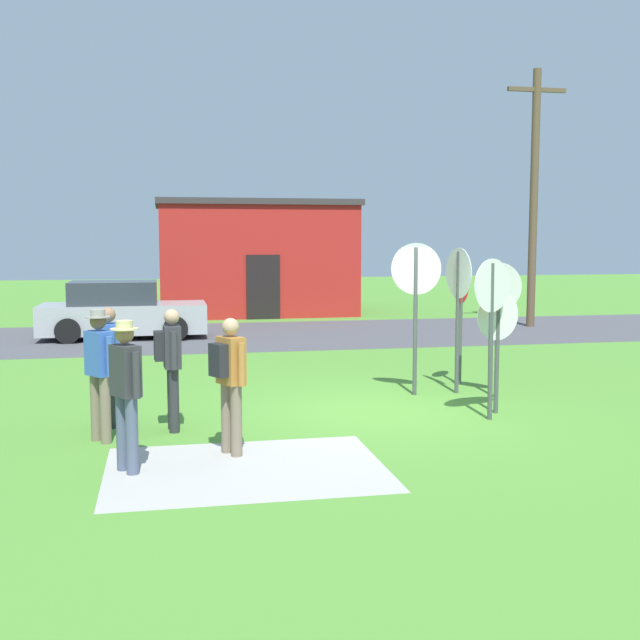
{
  "coord_description": "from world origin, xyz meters",
  "views": [
    {
      "loc": [
        -3.08,
        -11.39,
        2.66
      ],
      "look_at": [
        -0.54,
        1.23,
        1.3
      ],
      "focal_mm": 43.95,
      "sensor_mm": 36.0,
      "label": 1
    }
  ],
  "objects_px": {
    "stop_sign_nearest": "(498,305)",
    "person_in_dark_shirt": "(99,367)",
    "utility_pole": "(534,194)",
    "stop_sign_leaning_right": "(458,293)",
    "stop_sign_far_back": "(416,290)",
    "stop_sign_tallest": "(491,310)",
    "parked_car_on_street": "(121,312)",
    "person_on_left": "(126,387)",
    "person_holding_notes": "(171,360)",
    "person_in_blue": "(229,376)",
    "person_with_sunhat": "(109,360)",
    "stop_sign_rear_left": "(497,330)",
    "stop_sign_leaning_left": "(461,306)"
  },
  "relations": [
    {
      "from": "stop_sign_leaning_left",
      "to": "person_in_blue",
      "type": "distance_m",
      "value": 5.91
    },
    {
      "from": "stop_sign_rear_left",
      "to": "person_in_blue",
      "type": "distance_m",
      "value": 4.43
    },
    {
      "from": "person_holding_notes",
      "to": "stop_sign_tallest",
      "type": "bearing_deg",
      "value": -2.86
    },
    {
      "from": "stop_sign_far_back",
      "to": "stop_sign_rear_left",
      "type": "bearing_deg",
      "value": -63.52
    },
    {
      "from": "person_in_blue",
      "to": "person_on_left",
      "type": "bearing_deg",
      "value": -157.69
    },
    {
      "from": "utility_pole",
      "to": "stop_sign_leaning_left",
      "type": "relative_size",
      "value": 3.54
    },
    {
      "from": "utility_pole",
      "to": "stop_sign_leaning_right",
      "type": "height_order",
      "value": "utility_pole"
    },
    {
      "from": "parked_car_on_street",
      "to": "person_in_dark_shirt",
      "type": "height_order",
      "value": "person_in_dark_shirt"
    },
    {
      "from": "stop_sign_leaning_left",
      "to": "person_on_left",
      "type": "xyz_separation_m",
      "value": [
        -5.69,
        -4.31,
        -0.45
      ]
    },
    {
      "from": "utility_pole",
      "to": "parked_car_on_street",
      "type": "bearing_deg",
      "value": -178.36
    },
    {
      "from": "stop_sign_rear_left",
      "to": "person_on_left",
      "type": "height_order",
      "value": "stop_sign_rear_left"
    },
    {
      "from": "stop_sign_rear_left",
      "to": "person_in_dark_shirt",
      "type": "bearing_deg",
      "value": -174.35
    },
    {
      "from": "utility_pole",
      "to": "person_holding_notes",
      "type": "bearing_deg",
      "value": -134.68
    },
    {
      "from": "stop_sign_far_back",
      "to": "person_on_left",
      "type": "height_order",
      "value": "stop_sign_far_back"
    },
    {
      "from": "stop_sign_nearest",
      "to": "stop_sign_leaning_right",
      "type": "bearing_deg",
      "value": 136.08
    },
    {
      "from": "person_in_blue",
      "to": "person_on_left",
      "type": "distance_m",
      "value": 1.3
    },
    {
      "from": "stop_sign_far_back",
      "to": "person_with_sunhat",
      "type": "bearing_deg",
      "value": -165.48
    },
    {
      "from": "utility_pole",
      "to": "stop_sign_rear_left",
      "type": "height_order",
      "value": "utility_pole"
    },
    {
      "from": "parked_car_on_street",
      "to": "stop_sign_leaning_left",
      "type": "relative_size",
      "value": 2.02
    },
    {
      "from": "utility_pole",
      "to": "stop_sign_leaning_right",
      "type": "bearing_deg",
      "value": -122.84
    },
    {
      "from": "stop_sign_tallest",
      "to": "person_in_dark_shirt",
      "type": "height_order",
      "value": "stop_sign_tallest"
    },
    {
      "from": "person_in_blue",
      "to": "person_in_dark_shirt",
      "type": "distance_m",
      "value": 1.86
    },
    {
      "from": "person_on_left",
      "to": "utility_pole",
      "type": "bearing_deg",
      "value": 48.49
    },
    {
      "from": "stop_sign_rear_left",
      "to": "person_in_blue",
      "type": "relative_size",
      "value": 1.11
    },
    {
      "from": "utility_pole",
      "to": "stop_sign_far_back",
      "type": "xyz_separation_m",
      "value": [
        -6.64,
        -9.12,
        -2.16
      ]
    },
    {
      "from": "stop_sign_far_back",
      "to": "person_with_sunhat",
      "type": "height_order",
      "value": "stop_sign_far_back"
    },
    {
      "from": "stop_sign_nearest",
      "to": "stop_sign_tallest",
      "type": "bearing_deg",
      "value": -117.72
    },
    {
      "from": "person_in_blue",
      "to": "utility_pole",
      "type": "bearing_deg",
      "value": 50.58
    },
    {
      "from": "person_with_sunhat",
      "to": "person_holding_notes",
      "type": "xyz_separation_m",
      "value": [
        0.85,
        -0.44,
        0.03
      ]
    },
    {
      "from": "person_in_blue",
      "to": "person_in_dark_shirt",
      "type": "xyz_separation_m",
      "value": [
        -1.6,
        0.94,
        0.0
      ]
    },
    {
      "from": "person_with_sunhat",
      "to": "person_on_left",
      "type": "bearing_deg",
      "value": -81.86
    },
    {
      "from": "stop_sign_nearest",
      "to": "person_in_dark_shirt",
      "type": "distance_m",
      "value": 6.49
    },
    {
      "from": "person_on_left",
      "to": "stop_sign_leaning_right",
      "type": "bearing_deg",
      "value": 33.75
    },
    {
      "from": "utility_pole",
      "to": "stop_sign_tallest",
      "type": "relative_size",
      "value": 3.2
    },
    {
      "from": "utility_pole",
      "to": "stop_sign_nearest",
      "type": "xyz_separation_m",
      "value": [
        -5.37,
        -9.6,
        -2.4
      ]
    },
    {
      "from": "stop_sign_tallest",
      "to": "person_with_sunhat",
      "type": "relative_size",
      "value": 1.4
    },
    {
      "from": "stop_sign_leaning_left",
      "to": "person_on_left",
      "type": "height_order",
      "value": "stop_sign_leaning_left"
    },
    {
      "from": "stop_sign_nearest",
      "to": "person_in_dark_shirt",
      "type": "bearing_deg",
      "value": -165.24
    },
    {
      "from": "utility_pole",
      "to": "stop_sign_leaning_left",
      "type": "xyz_separation_m",
      "value": [
        -5.54,
        -8.37,
        -2.51
      ]
    },
    {
      "from": "utility_pole",
      "to": "person_with_sunhat",
      "type": "height_order",
      "value": "utility_pole"
    },
    {
      "from": "person_with_sunhat",
      "to": "stop_sign_leaning_right",
      "type": "bearing_deg",
      "value": 12.71
    },
    {
      "from": "stop_sign_nearest",
      "to": "person_in_dark_shirt",
      "type": "relative_size",
      "value": 1.3
    },
    {
      "from": "person_in_dark_shirt",
      "to": "person_holding_notes",
      "type": "relative_size",
      "value": 1.03
    },
    {
      "from": "stop_sign_leaning_left",
      "to": "stop_sign_leaning_right",
      "type": "height_order",
      "value": "stop_sign_leaning_right"
    },
    {
      "from": "stop_sign_leaning_right",
      "to": "person_in_blue",
      "type": "height_order",
      "value": "stop_sign_leaning_right"
    },
    {
      "from": "parked_car_on_street",
      "to": "person_in_blue",
      "type": "bearing_deg",
      "value": -81.03
    },
    {
      "from": "stop_sign_tallest",
      "to": "utility_pole",
      "type": "bearing_deg",
      "value": 60.98
    },
    {
      "from": "stop_sign_tallest",
      "to": "stop_sign_far_back",
      "type": "xyz_separation_m",
      "value": [
        -0.51,
        1.94,
        0.17
      ]
    },
    {
      "from": "parked_car_on_street",
      "to": "utility_pole",
      "type": "bearing_deg",
      "value": 1.64
    },
    {
      "from": "stop_sign_leaning_right",
      "to": "person_on_left",
      "type": "distance_m",
      "value": 6.47
    }
  ]
}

